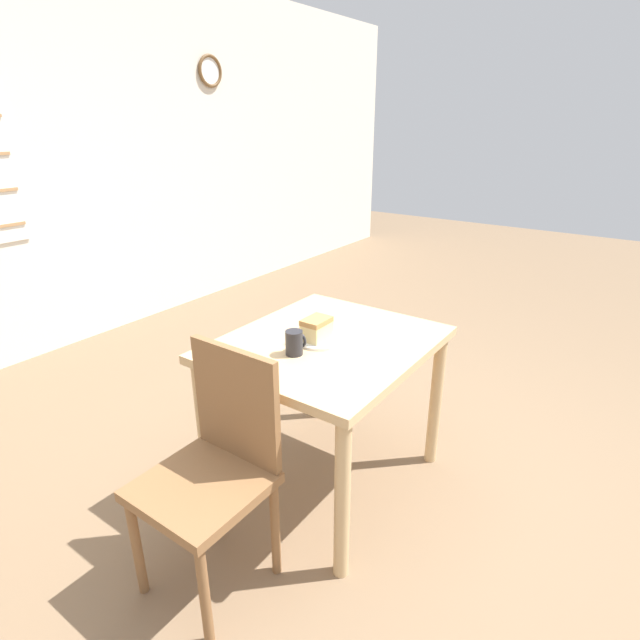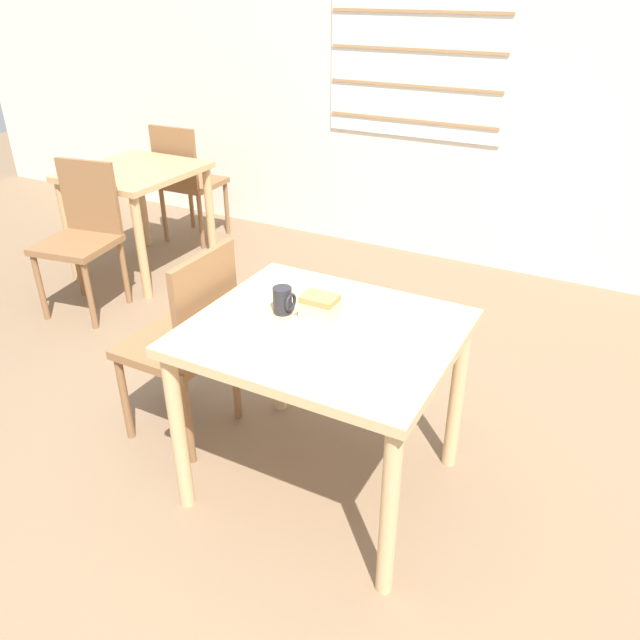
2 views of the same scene
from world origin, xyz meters
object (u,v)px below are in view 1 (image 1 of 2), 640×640
dining_table_near (327,363)px  coffee_mug (295,342)px  plate (320,340)px  cake_slice (316,329)px  chair_near_window (215,464)px

dining_table_near → coffee_mug: bearing=170.4°
dining_table_near → coffee_mug: coffee_mug is taller
coffee_mug → plate: bearing=-3.5°
cake_slice → coffee_mug: size_ratio=1.24×
dining_table_near → coffee_mug: (-0.19, 0.03, 0.16)m
chair_near_window → cake_slice: size_ratio=7.11×
plate → cake_slice: size_ratio=1.66×
chair_near_window → coffee_mug: bearing=91.2°
dining_table_near → chair_near_window: 0.69m
chair_near_window → cake_slice: 0.72m
dining_table_near → coffee_mug: 0.25m
dining_table_near → cake_slice: bearing=137.2°
plate → coffee_mug: size_ratio=2.06×
coffee_mug → dining_table_near: bearing=-9.6°
cake_slice → coffee_mug: cake_slice is taller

